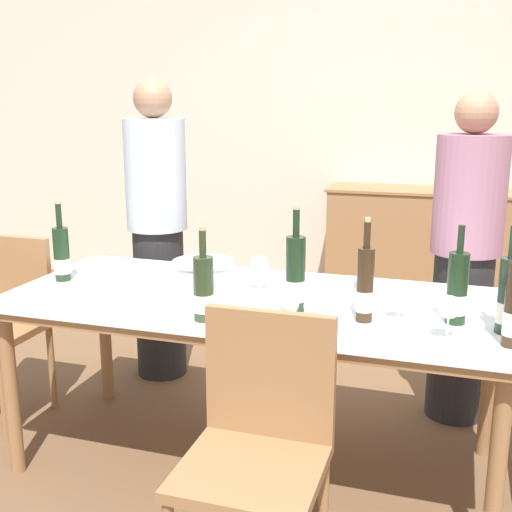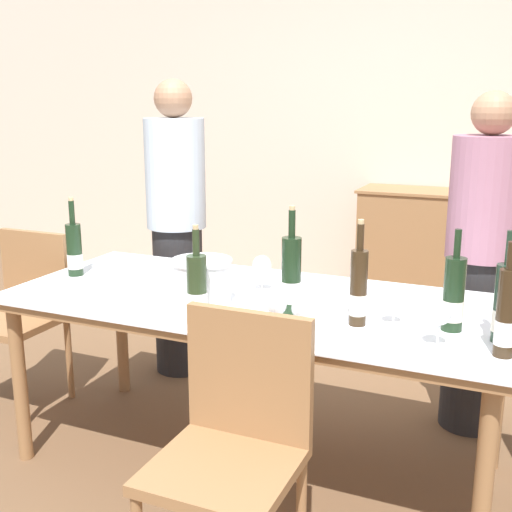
% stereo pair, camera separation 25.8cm
% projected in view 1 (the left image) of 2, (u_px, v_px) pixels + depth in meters
% --- Properties ---
extents(ground_plane, '(12.00, 12.00, 0.00)m').
position_uv_depth(ground_plane, '(256.00, 462.00, 2.81)').
color(ground_plane, brown).
extents(back_wall, '(8.00, 0.10, 2.80)m').
position_uv_depth(back_wall, '(359.00, 119.00, 4.91)').
color(back_wall, beige).
rests_on(back_wall, ground_plane).
extents(sideboard_cabinet, '(1.38, 0.46, 0.92)m').
position_uv_depth(sideboard_cabinet, '(421.00, 252.00, 4.70)').
color(sideboard_cabinet, '#996B42').
rests_on(sideboard_cabinet, ground_plane).
extents(dining_table, '(2.08, 0.94, 0.75)m').
position_uv_depth(dining_table, '(256.00, 313.00, 2.65)').
color(dining_table, '#996B42').
rests_on(dining_table, ground_plane).
extents(ice_bucket, '(0.24, 0.24, 0.18)m').
position_uv_depth(ice_bucket, '(204.00, 282.00, 2.52)').
color(ice_bucket, white).
rests_on(ice_bucket, dining_table).
extents(wine_bottle_0, '(0.08, 0.08, 0.35)m').
position_uv_depth(wine_bottle_0, '(204.00, 290.00, 2.35)').
color(wine_bottle_0, '#28381E').
rests_on(wine_bottle_0, dining_table).
extents(wine_bottle_1, '(0.07, 0.07, 0.37)m').
position_uv_depth(wine_bottle_1, '(61.00, 255.00, 2.87)').
color(wine_bottle_1, black).
rests_on(wine_bottle_1, dining_table).
extents(wine_bottle_2, '(0.08, 0.08, 0.36)m').
position_uv_depth(wine_bottle_2, '(457.00, 290.00, 2.31)').
color(wine_bottle_2, black).
rests_on(wine_bottle_2, dining_table).
extents(wine_bottle_3, '(0.07, 0.07, 0.38)m').
position_uv_depth(wine_bottle_3, '(508.00, 297.00, 2.22)').
color(wine_bottle_3, '#1E3323').
rests_on(wine_bottle_3, dining_table).
extents(wine_bottle_4, '(0.08, 0.08, 0.41)m').
position_uv_depth(wine_bottle_4, '(295.00, 276.00, 2.45)').
color(wine_bottle_4, black).
rests_on(wine_bottle_4, dining_table).
extents(wine_bottle_6, '(0.06, 0.06, 0.39)m').
position_uv_depth(wine_bottle_6, '(365.00, 286.00, 2.33)').
color(wine_bottle_6, '#332314').
rests_on(wine_bottle_6, dining_table).
extents(wine_glass_0, '(0.07, 0.07, 0.15)m').
position_uv_depth(wine_glass_0, '(399.00, 293.00, 2.35)').
color(wine_glass_0, white).
rests_on(wine_glass_0, dining_table).
extents(wine_glass_1, '(0.07, 0.07, 0.13)m').
position_uv_depth(wine_glass_1, '(362.00, 288.00, 2.46)').
color(wine_glass_1, white).
rests_on(wine_glass_1, dining_table).
extents(wine_glass_2, '(0.08, 0.08, 0.16)m').
position_uv_depth(wine_glass_2, '(259.00, 266.00, 2.71)').
color(wine_glass_2, white).
rests_on(wine_glass_2, dining_table).
extents(wine_glass_3, '(0.07, 0.07, 0.15)m').
position_uv_depth(wine_glass_3, '(289.00, 306.00, 2.20)').
color(wine_glass_3, white).
rests_on(wine_glass_3, dining_table).
extents(wine_glass_4, '(0.08, 0.08, 0.16)m').
position_uv_depth(wine_glass_4, '(449.00, 308.00, 2.15)').
color(wine_glass_4, white).
rests_on(wine_glass_4, dining_table).
extents(wine_glass_5, '(0.07, 0.07, 0.13)m').
position_uv_depth(wine_glass_5, '(313.00, 309.00, 2.21)').
color(wine_glass_5, white).
rests_on(wine_glass_5, dining_table).
extents(chair_near_front, '(0.42, 0.42, 0.91)m').
position_uv_depth(chair_near_front, '(259.00, 438.00, 1.96)').
color(chair_near_front, '#996B42').
rests_on(chair_near_front, ground_plane).
extents(chair_left_end, '(0.42, 0.42, 0.89)m').
position_uv_depth(chair_left_end, '(2.00, 313.00, 3.15)').
color(chair_left_end, '#996B42').
rests_on(chair_left_end, ground_plane).
extents(person_host, '(0.33, 0.33, 1.65)m').
position_uv_depth(person_host, '(158.00, 232.00, 3.54)').
color(person_host, '#262628').
rests_on(person_host, ground_plane).
extents(person_guest_left, '(0.33, 0.33, 1.58)m').
position_uv_depth(person_guest_left, '(465.00, 262.00, 3.05)').
color(person_guest_left, '#262628').
rests_on(person_guest_left, ground_plane).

